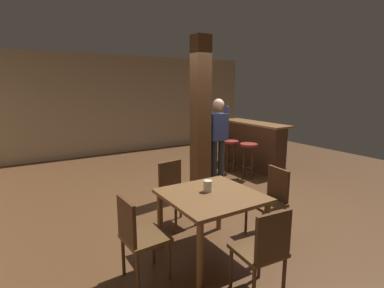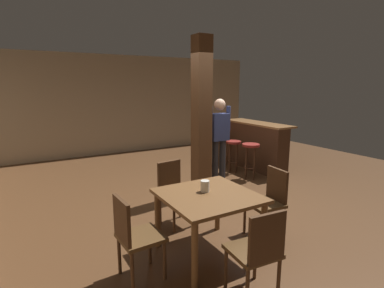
{
  "view_description": "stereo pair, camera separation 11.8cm",
  "coord_description": "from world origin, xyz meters",
  "px_view_note": "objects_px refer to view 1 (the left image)",
  "views": [
    {
      "loc": [
        -2.99,
        -4.03,
        1.97
      ],
      "look_at": [
        -0.57,
        -0.08,
        1.05
      ],
      "focal_mm": 28.0,
      "sensor_mm": 36.0,
      "label": 1
    },
    {
      "loc": [
        -2.89,
        -4.09,
        1.97
      ],
      "look_at": [
        -0.57,
        -0.08,
        1.05
      ],
      "focal_mm": 28.0,
      "sensor_mm": 36.0,
      "label": 2
    }
  ],
  "objects_px": {
    "bar_stool_mid": "(231,149)",
    "standing_person": "(218,137)",
    "chair_west": "(138,235)",
    "chair_east": "(270,198)",
    "bar_stool_near": "(249,152)",
    "dining_table": "(211,203)",
    "chair_north": "(175,190)",
    "bar_stool_far": "(220,142)",
    "chair_south": "(264,248)",
    "napkin_cup": "(208,186)",
    "bar_counter": "(251,145)"
  },
  "relations": [
    {
      "from": "chair_south",
      "to": "bar_stool_far",
      "type": "bearing_deg",
      "value": 58.09
    },
    {
      "from": "standing_person",
      "to": "bar_stool_mid",
      "type": "xyz_separation_m",
      "value": [
        0.94,
        0.75,
        -0.46
      ]
    },
    {
      "from": "dining_table",
      "to": "chair_east",
      "type": "bearing_deg",
      "value": -1.31
    },
    {
      "from": "chair_east",
      "to": "bar_stool_near",
      "type": "height_order",
      "value": "chair_east"
    },
    {
      "from": "dining_table",
      "to": "chair_west",
      "type": "xyz_separation_m",
      "value": [
        -0.91,
        -0.04,
        -0.12
      ]
    },
    {
      "from": "bar_stool_mid",
      "to": "bar_stool_far",
      "type": "distance_m",
      "value": 0.63
    },
    {
      "from": "bar_stool_far",
      "to": "bar_stool_near",
      "type": "bearing_deg",
      "value": -95.81
    },
    {
      "from": "bar_stool_mid",
      "to": "chair_north",
      "type": "bearing_deg",
      "value": -145.03
    },
    {
      "from": "napkin_cup",
      "to": "bar_stool_near",
      "type": "bearing_deg",
      "value": 38.86
    },
    {
      "from": "dining_table",
      "to": "standing_person",
      "type": "relative_size",
      "value": 0.6
    },
    {
      "from": "bar_stool_mid",
      "to": "bar_stool_far",
      "type": "height_order",
      "value": "bar_stool_far"
    },
    {
      "from": "chair_south",
      "to": "standing_person",
      "type": "xyz_separation_m",
      "value": [
        1.44,
        2.67,
        0.5
      ]
    },
    {
      "from": "bar_stool_near",
      "to": "napkin_cup",
      "type": "bearing_deg",
      "value": -141.14
    },
    {
      "from": "chair_east",
      "to": "napkin_cup",
      "type": "height_order",
      "value": "chair_east"
    },
    {
      "from": "standing_person",
      "to": "bar_stool_near",
      "type": "distance_m",
      "value": 1.06
    },
    {
      "from": "dining_table",
      "to": "bar_stool_near",
      "type": "height_order",
      "value": "bar_stool_near"
    },
    {
      "from": "chair_west",
      "to": "chair_south",
      "type": "relative_size",
      "value": 1.0
    },
    {
      "from": "chair_west",
      "to": "chair_east",
      "type": "relative_size",
      "value": 1.0
    },
    {
      "from": "chair_west",
      "to": "bar_stool_mid",
      "type": "relative_size",
      "value": 1.23
    },
    {
      "from": "standing_person",
      "to": "bar_stool_mid",
      "type": "bearing_deg",
      "value": 38.78
    },
    {
      "from": "chair_west",
      "to": "standing_person",
      "type": "distance_m",
      "value": 3.0
    },
    {
      "from": "chair_east",
      "to": "standing_person",
      "type": "xyz_separation_m",
      "value": [
        0.47,
        1.81,
        0.5
      ]
    },
    {
      "from": "chair_east",
      "to": "standing_person",
      "type": "distance_m",
      "value": 1.94
    },
    {
      "from": "standing_person",
      "to": "bar_stool_far",
      "type": "bearing_deg",
      "value": 51.94
    },
    {
      "from": "bar_stool_near",
      "to": "bar_stool_mid",
      "type": "distance_m",
      "value": 0.57
    },
    {
      "from": "chair_east",
      "to": "bar_stool_mid",
      "type": "height_order",
      "value": "chair_east"
    },
    {
      "from": "chair_north",
      "to": "bar_stool_far",
      "type": "bearing_deg",
      "value": 42.33
    },
    {
      "from": "dining_table",
      "to": "bar_counter",
      "type": "distance_m",
      "value": 3.93
    },
    {
      "from": "dining_table",
      "to": "bar_stool_mid",
      "type": "relative_size",
      "value": 1.42
    },
    {
      "from": "chair_south",
      "to": "bar_counter",
      "type": "bearing_deg",
      "value": 48.99
    },
    {
      "from": "bar_stool_mid",
      "to": "standing_person",
      "type": "bearing_deg",
      "value": -141.22
    },
    {
      "from": "chair_south",
      "to": "napkin_cup",
      "type": "relative_size",
      "value": 6.66
    },
    {
      "from": "chair_west",
      "to": "bar_stool_mid",
      "type": "bearing_deg",
      "value": 38.42
    },
    {
      "from": "chair_east",
      "to": "bar_stool_far",
      "type": "bearing_deg",
      "value": 64.18
    },
    {
      "from": "chair_north",
      "to": "napkin_cup",
      "type": "distance_m",
      "value": 0.88
    },
    {
      "from": "standing_person",
      "to": "bar_stool_mid",
      "type": "height_order",
      "value": "standing_person"
    },
    {
      "from": "chair_east",
      "to": "bar_stool_far",
      "type": "height_order",
      "value": "chair_east"
    },
    {
      "from": "chair_south",
      "to": "bar_counter",
      "type": "xyz_separation_m",
      "value": [
        3.0,
        3.46,
        0.05
      ]
    },
    {
      "from": "chair_north",
      "to": "bar_stool_near",
      "type": "distance_m",
      "value": 2.57
    },
    {
      "from": "bar_stool_far",
      "to": "dining_table",
      "type": "bearing_deg",
      "value": -128.09
    },
    {
      "from": "standing_person",
      "to": "napkin_cup",
      "type": "bearing_deg",
      "value": -129.38
    },
    {
      "from": "bar_stool_far",
      "to": "standing_person",
      "type": "bearing_deg",
      "value": -128.06
    },
    {
      "from": "dining_table",
      "to": "chair_east",
      "type": "distance_m",
      "value": 0.95
    },
    {
      "from": "standing_person",
      "to": "chair_west",
      "type": "bearing_deg",
      "value": -141.72
    },
    {
      "from": "chair_west",
      "to": "bar_stool_near",
      "type": "relative_size",
      "value": 1.18
    },
    {
      "from": "bar_stool_mid",
      "to": "chair_east",
      "type": "bearing_deg",
      "value": -118.71
    },
    {
      "from": "bar_stool_mid",
      "to": "bar_counter",
      "type": "bearing_deg",
      "value": 3.0
    },
    {
      "from": "napkin_cup",
      "to": "chair_north",
      "type": "bearing_deg",
      "value": 89.51
    },
    {
      "from": "chair_north",
      "to": "chair_west",
      "type": "bearing_deg",
      "value": -134.2
    },
    {
      "from": "chair_south",
      "to": "standing_person",
      "type": "distance_m",
      "value": 3.08
    }
  ]
}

